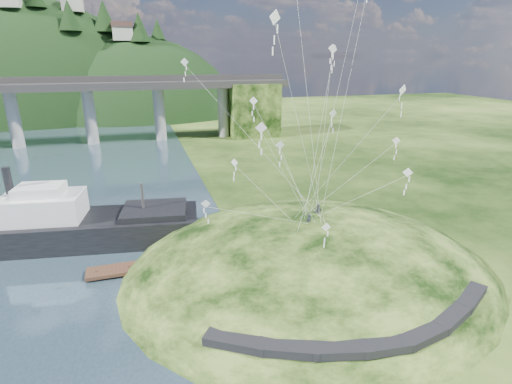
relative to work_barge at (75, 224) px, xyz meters
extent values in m
plane|color=black|center=(13.73, -14.77, -2.19)|extent=(320.00, 320.00, 0.00)
ellipsoid|color=black|center=(21.73, -12.77, -3.69)|extent=(36.00, 32.00, 13.00)
cube|color=black|center=(12.23, -22.77, -0.17)|extent=(4.32, 3.62, 0.71)
cube|color=black|center=(15.23, -24.42, -0.11)|extent=(4.10, 2.97, 0.61)
cube|color=black|center=(18.23, -25.42, -0.11)|extent=(3.85, 2.37, 0.62)
cube|color=black|center=(21.23, -25.87, -0.16)|extent=(3.62, 1.83, 0.66)
cube|color=black|center=(24.23, -25.67, -0.15)|extent=(3.82, 2.27, 0.68)
cube|color=black|center=(27.23, -24.72, -0.05)|extent=(4.11, 2.97, 0.71)
cube|color=black|center=(30.23, -23.17, -0.03)|extent=(4.26, 3.43, 0.66)
cylinder|color=#989690|center=(-18.27, 55.23, 4.31)|extent=(2.60, 2.60, 13.00)
cylinder|color=#989690|center=(-2.77, 55.23, 4.31)|extent=(2.60, 2.60, 13.00)
cylinder|color=#989690|center=(12.73, 55.23, 4.31)|extent=(2.60, 2.60, 13.00)
cylinder|color=#989690|center=(28.23, 55.23, 4.31)|extent=(2.60, 2.60, 13.00)
cube|color=black|center=(35.73, 55.23, 4.31)|extent=(12.00, 11.00, 13.00)
ellipsoid|color=black|center=(-26.27, 111.23, -8.19)|extent=(96.00, 68.00, 88.00)
ellipsoid|color=black|center=(8.73, 103.23, -12.19)|extent=(76.00, 56.00, 72.00)
cone|color=black|center=(-8.72, 92.31, 28.39)|extent=(6.47, 6.47, 8.51)
cone|color=black|center=(0.51, 99.22, 29.04)|extent=(7.13, 7.13, 9.38)
cone|color=black|center=(10.61, 94.26, 25.68)|extent=(6.56, 6.56, 8.63)
cone|color=black|center=(16.50, 99.86, 25.49)|extent=(4.88, 4.88, 6.42)
cube|color=beige|center=(-24.27, 95.23, 32.09)|extent=(6.00, 5.00, 4.00)
cube|color=beige|center=(-8.27, 101.23, 31.99)|extent=(6.00, 5.00, 4.00)
cube|color=beige|center=(5.73, 95.23, 23.69)|extent=(6.00, 5.00, 4.00)
cube|color=#50352E|center=(5.73, 95.23, 26.39)|extent=(6.40, 5.40, 1.60)
cube|color=black|center=(0.44, -0.06, -0.72)|extent=(25.72, 10.23, 2.96)
cube|color=white|center=(-2.94, 0.41, 1.90)|extent=(8.58, 6.06, 3.18)
cube|color=white|center=(-2.94, 0.41, 3.83)|extent=(4.98, 4.01, 1.36)
cube|color=black|center=(8.33, -1.17, 1.10)|extent=(7.55, 6.58, 0.68)
cylinder|color=black|center=(-5.75, 0.81, 5.20)|extent=(0.80, 0.80, 2.73)
cylinder|color=#2D2B2B|center=(7.20, -1.01, 2.58)|extent=(0.27, 0.27, 3.41)
cube|color=#3B2318|center=(8.28, -8.16, -1.76)|extent=(13.45, 2.38, 0.34)
cylinder|color=#3B2318|center=(2.54, -8.28, -2.00)|extent=(0.29, 0.29, 0.96)
cylinder|color=#3B2318|center=(5.41, -8.22, -2.00)|extent=(0.29, 0.29, 0.96)
cylinder|color=#3B2318|center=(8.28, -8.16, -2.00)|extent=(0.29, 0.29, 0.96)
cylinder|color=#3B2318|center=(11.15, -8.11, -2.00)|extent=(0.29, 0.29, 0.96)
cylinder|color=#3B2318|center=(14.03, -8.05, -2.00)|extent=(0.29, 0.29, 0.96)
imported|color=#23272F|center=(21.60, -12.65, 3.58)|extent=(0.61, 0.45, 1.54)
imported|color=#23272F|center=(23.46, -10.52, 3.61)|extent=(1.08, 0.97, 1.80)
cube|color=white|center=(15.40, -20.34, 19.25)|extent=(0.77, 0.42, 0.84)
cube|color=white|center=(15.40, -20.34, 18.65)|extent=(0.10, 0.09, 0.49)
cube|color=white|center=(15.40, -20.34, 18.05)|extent=(0.10, 0.09, 0.49)
cube|color=white|center=(15.40, -20.34, 17.45)|extent=(0.10, 0.09, 0.49)
cube|color=white|center=(27.93, -9.11, 21.89)|extent=(0.11, 0.03, 0.47)
cube|color=white|center=(12.26, -3.16, 16.64)|extent=(0.76, 0.19, 0.76)
cube|color=white|center=(12.26, -3.16, 16.09)|extent=(0.10, 0.02, 0.44)
cube|color=white|center=(12.26, -3.16, 15.55)|extent=(0.10, 0.02, 0.44)
cube|color=white|center=(12.26, -3.16, 15.01)|extent=(0.10, 0.02, 0.44)
cube|color=white|center=(30.15, -12.41, 9.80)|extent=(0.67, 0.42, 0.72)
cube|color=white|center=(30.15, -12.41, 9.27)|extent=(0.10, 0.04, 0.44)
cube|color=white|center=(30.15, -12.41, 8.74)|extent=(0.10, 0.04, 0.44)
cube|color=white|center=(30.15, -12.41, 8.21)|extent=(0.10, 0.04, 0.44)
cube|color=white|center=(24.37, -20.36, 15.05)|extent=(0.70, 0.31, 0.72)
cube|color=white|center=(24.37, -20.36, 14.53)|extent=(0.09, 0.07, 0.42)
cube|color=white|center=(24.37, -20.36, 14.01)|extent=(0.09, 0.07, 0.42)
cube|color=white|center=(24.37, -20.36, 13.49)|extent=(0.09, 0.07, 0.42)
cube|color=white|center=(19.48, -20.22, 5.76)|extent=(0.67, 0.13, 0.67)
cube|color=white|center=(19.48, -20.22, 5.29)|extent=(0.09, 0.02, 0.39)
cube|color=white|center=(19.48, -20.22, 4.81)|extent=(0.09, 0.02, 0.39)
cube|color=white|center=(19.48, -20.22, 4.33)|extent=(0.09, 0.02, 0.39)
cube|color=white|center=(25.42, -20.57, 9.38)|extent=(0.62, 0.41, 0.70)
cube|color=white|center=(25.42, -20.57, 8.89)|extent=(0.09, 0.05, 0.41)
cube|color=white|center=(25.42, -20.57, 8.39)|extent=(0.09, 0.05, 0.41)
cube|color=white|center=(25.42, -20.57, 7.89)|extent=(0.09, 0.05, 0.41)
cube|color=white|center=(18.42, -5.59, 13.05)|extent=(0.75, 0.48, 0.84)
cube|color=white|center=(18.42, -5.59, 12.45)|extent=(0.11, 0.06, 0.49)
cube|color=white|center=(18.42, -5.59, 11.85)|extent=(0.11, 0.06, 0.49)
cube|color=white|center=(18.42, -5.59, 11.25)|extent=(0.11, 0.06, 0.49)
cube|color=white|center=(11.51, -17.16, 7.27)|extent=(0.66, 0.22, 0.65)
cube|color=white|center=(11.51, -17.16, 6.80)|extent=(0.09, 0.02, 0.38)
cube|color=white|center=(11.51, -17.16, 6.33)|extent=(0.09, 0.02, 0.38)
cube|color=white|center=(11.51, -17.16, 5.86)|extent=(0.09, 0.02, 0.38)
cube|color=white|center=(24.06, -10.74, 17.69)|extent=(0.76, 0.33, 0.78)
cube|color=white|center=(24.06, -10.74, 17.12)|extent=(0.09, 0.08, 0.46)
cube|color=white|center=(24.06, -10.74, 16.56)|extent=(0.09, 0.08, 0.46)
cube|color=white|center=(24.06, -10.74, 15.99)|extent=(0.09, 0.08, 0.46)
cube|color=white|center=(16.98, -3.17, 6.39)|extent=(0.65, 0.65, 0.87)
cube|color=white|center=(16.98, -3.17, 5.77)|extent=(0.10, 0.08, 0.51)
cube|color=white|center=(16.98, -3.17, 5.16)|extent=(0.10, 0.08, 0.51)
cube|color=white|center=(16.98, -3.17, 4.54)|extent=(0.10, 0.08, 0.51)
cube|color=white|center=(23.00, -12.62, 17.77)|extent=(0.65, 0.28, 0.68)
cube|color=white|center=(23.00, -12.62, 17.29)|extent=(0.09, 0.03, 0.40)
cube|color=white|center=(23.00, -12.62, 16.80)|extent=(0.09, 0.03, 0.40)
cube|color=white|center=(23.00, -12.62, 16.32)|extent=(0.09, 0.03, 0.40)
cube|color=white|center=(15.85, -16.38, 12.33)|extent=(0.84, 0.22, 0.84)
cube|color=white|center=(15.85, -16.38, 11.73)|extent=(0.11, 0.03, 0.49)
cube|color=white|center=(15.85, -16.38, 11.13)|extent=(0.11, 0.03, 0.49)
cube|color=white|center=(15.85, -16.38, 10.53)|extent=(0.11, 0.03, 0.49)
cube|color=white|center=(26.41, -6.85, 11.72)|extent=(0.83, 0.28, 0.81)
cube|color=white|center=(26.41, -6.85, 11.13)|extent=(0.11, 0.06, 0.48)
cube|color=white|center=(26.41, -6.85, 10.54)|extent=(0.11, 0.06, 0.48)
cube|color=white|center=(26.41, -6.85, 9.95)|extent=(0.11, 0.06, 0.48)
cube|color=white|center=(19.58, -10.21, 9.58)|extent=(0.84, 0.26, 0.82)
cube|color=white|center=(19.58, -10.21, 8.99)|extent=(0.11, 0.04, 0.48)
cube|color=white|center=(19.58, -10.21, 8.40)|extent=(0.11, 0.04, 0.48)
cube|color=white|center=(19.58, -10.21, 7.80)|extent=(0.11, 0.04, 0.48)
camera|label=1|loc=(7.38, -43.50, 17.18)|focal=28.00mm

